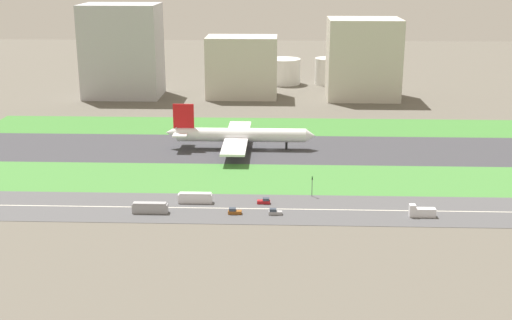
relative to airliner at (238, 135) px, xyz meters
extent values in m
plane|color=#5B564C|center=(14.58, 0.00, -6.23)|extent=(800.00, 800.00, 0.00)
cube|color=#38383D|center=(14.58, 0.00, -6.18)|extent=(280.00, 46.00, 0.10)
cube|color=#3D7A33|center=(14.58, 41.00, -6.18)|extent=(280.00, 36.00, 0.10)
cube|color=#427F38|center=(14.58, -41.00, -6.18)|extent=(280.00, 36.00, 0.10)
cube|color=#4C4C4F|center=(14.58, -73.00, -6.18)|extent=(280.00, 28.00, 0.10)
cube|color=silver|center=(14.58, -73.00, -6.13)|extent=(266.00, 0.50, 0.01)
cylinder|color=white|center=(1.68, 0.00, 0.07)|extent=(56.00, 6.00, 6.00)
cone|color=white|center=(31.68, 0.00, 0.07)|extent=(4.00, 5.70, 5.70)
cone|color=white|center=(-28.82, 0.00, 0.87)|extent=(5.00, 5.40, 5.40)
cube|color=red|center=(-23.32, 0.00, 8.07)|extent=(9.00, 0.80, 11.00)
cube|color=white|center=(-24.32, 0.00, 1.07)|extent=(6.00, 16.00, 0.60)
cube|color=white|center=(-0.32, 15.00, -1.13)|extent=(10.00, 26.00, 1.00)
cylinder|color=gray|center=(0.68, 9.00, -3.33)|extent=(5.00, 3.20, 3.20)
cube|color=white|center=(-0.32, -15.00, -1.13)|extent=(10.00, 26.00, 1.00)
cylinder|color=gray|center=(0.68, -9.00, -3.33)|extent=(5.00, 3.20, 3.20)
cylinder|color=black|center=(21.28, 0.00, -4.53)|extent=(1.00, 1.00, 3.20)
cylinder|color=black|center=(-2.32, 3.50, -4.53)|extent=(1.00, 1.00, 3.20)
cylinder|color=black|center=(-2.32, -3.50, -4.53)|extent=(1.00, 1.00, 3.20)
cube|color=silver|center=(-10.12, -68.00, -4.63)|extent=(11.60, 2.50, 3.00)
cube|color=silver|center=(-10.02, -68.00, -2.88)|extent=(10.80, 2.30, 0.50)
cube|color=#99999E|center=(-23.66, -78.00, -4.63)|extent=(11.60, 2.50, 3.00)
cube|color=#99999E|center=(-23.76, -78.00, -2.88)|extent=(10.80, 2.30, 0.50)
cube|color=brown|center=(4.10, -78.00, -5.58)|extent=(4.40, 1.80, 1.10)
cube|color=#333D4C|center=(3.30, -78.00, -4.58)|extent=(2.20, 1.66, 0.90)
cube|color=silver|center=(64.60, -78.00, -4.73)|extent=(8.40, 2.50, 2.80)
cube|color=silver|center=(61.40, -78.00, -2.73)|extent=(2.00, 2.30, 1.20)
cube|color=#99999E|center=(17.29, -78.00, -5.58)|extent=(4.40, 1.80, 1.10)
cube|color=#333D4C|center=(16.49, -78.00, -4.58)|extent=(2.20, 1.66, 0.90)
cube|color=#B2191E|center=(13.21, -68.00, -5.58)|extent=(4.40, 1.80, 1.10)
cube|color=#333D4C|center=(14.01, -68.00, -4.58)|extent=(2.20, 1.66, 0.90)
cylinder|color=#4C4C51|center=(29.88, -60.00, -3.13)|extent=(0.24, 0.24, 6.00)
cube|color=black|center=(29.88, -60.00, 0.47)|extent=(0.36, 0.36, 1.20)
sphere|color=#19D826|center=(29.88, -60.20, 0.77)|extent=(0.24, 0.24, 0.24)
cube|color=#B2B2B7|center=(-75.42, 114.00, 20.93)|extent=(44.67, 31.80, 54.32)
cube|color=beige|center=(-4.63, 114.00, 11.73)|extent=(41.40, 25.62, 35.92)
cube|color=beige|center=(66.43, 114.00, 16.99)|extent=(41.68, 32.58, 46.45)
cylinder|color=silver|center=(-9.18, 159.00, 1.50)|extent=(20.31, 20.31, 15.46)
cylinder|color=silver|center=(20.25, 159.00, 2.04)|extent=(21.88, 21.88, 16.54)
cylinder|color=silver|center=(49.32, 159.00, 2.31)|extent=(17.40, 17.40, 17.08)
camera|label=1|loc=(18.76, -283.14, 74.11)|focal=47.41mm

